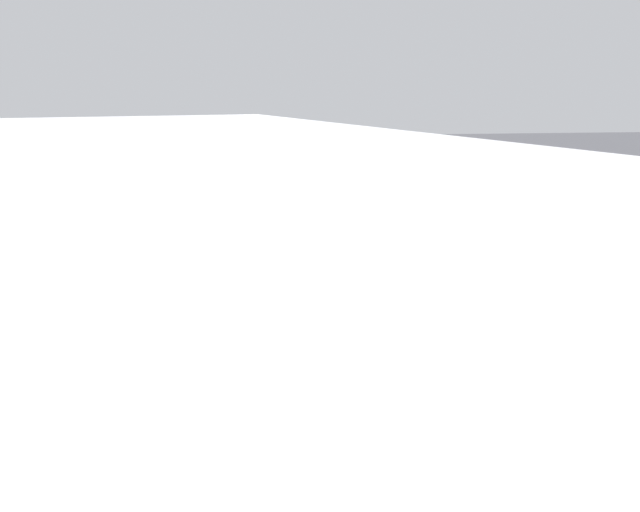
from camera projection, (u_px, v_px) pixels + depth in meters
The scene contains 3 objects.
ground_plane at pixel (353, 352), 7.04m from camera, with size 60.00×60.00×0.00m, color #47474C.
art_car_decorated at pixel (353, 276), 6.98m from camera, with size 4.56×2.58×1.63m.
parked_sedan_behind_left at pixel (412, 180), 13.58m from camera, with size 4.35×2.15×1.48m.
Camera 1 is at (-6.55, 1.37, 2.37)m, focal length 43.83 mm.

